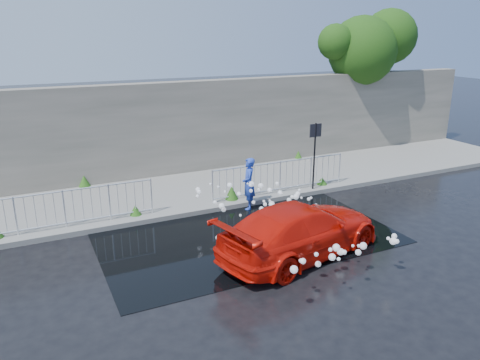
% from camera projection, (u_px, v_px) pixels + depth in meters
% --- Properties ---
extents(ground, '(90.00, 90.00, 0.00)m').
position_uv_depth(ground, '(244.00, 252.00, 12.11)').
color(ground, black).
rests_on(ground, ground).
extents(pavement, '(30.00, 4.00, 0.15)m').
position_uv_depth(pavement, '(182.00, 192.00, 16.38)').
color(pavement, gray).
rests_on(pavement, ground).
extents(curb, '(30.00, 0.25, 0.16)m').
position_uv_depth(curb, '(202.00, 211.00, 14.66)').
color(curb, gray).
rests_on(curb, ground).
extents(retaining_wall, '(30.00, 0.60, 3.50)m').
position_uv_depth(retaining_wall, '(161.00, 129.00, 17.71)').
color(retaining_wall, '#5C594E').
rests_on(retaining_wall, pavement).
extents(puddle, '(8.00, 5.00, 0.01)m').
position_uv_depth(puddle, '(245.00, 234.00, 13.17)').
color(puddle, black).
rests_on(puddle, ground).
extents(sign_post, '(0.45, 0.06, 2.50)m').
position_uv_depth(sign_post, '(315.00, 146.00, 15.97)').
color(sign_post, black).
rests_on(sign_post, ground).
extents(tree, '(5.02, 3.09, 6.45)m').
position_uv_depth(tree, '(369.00, 46.00, 21.06)').
color(tree, '#332114').
rests_on(tree, ground).
extents(railing_left, '(5.05, 0.05, 1.10)m').
position_uv_depth(railing_left, '(64.00, 208.00, 13.12)').
color(railing_left, silver).
rests_on(railing_left, pavement).
extents(railing_right, '(5.05, 0.05, 1.10)m').
position_uv_depth(railing_right, '(280.00, 176.00, 16.00)').
color(railing_right, silver).
rests_on(railing_right, pavement).
extents(weeds, '(12.17, 3.93, 0.46)m').
position_uv_depth(weeds, '(175.00, 190.00, 15.74)').
color(weeds, '#204D14').
rests_on(weeds, pavement).
extents(water_spray, '(3.43, 5.57, 1.05)m').
position_uv_depth(water_spray, '(287.00, 218.00, 12.48)').
color(water_spray, white).
rests_on(water_spray, ground).
extents(red_car, '(4.98, 2.96, 1.35)m').
position_uv_depth(red_car, '(301.00, 230.00, 11.80)').
color(red_car, red).
rests_on(red_car, ground).
extents(person, '(0.61, 0.72, 1.67)m').
position_uv_depth(person, '(249.00, 184.00, 14.84)').
color(person, '#2542BA').
rests_on(person, ground).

